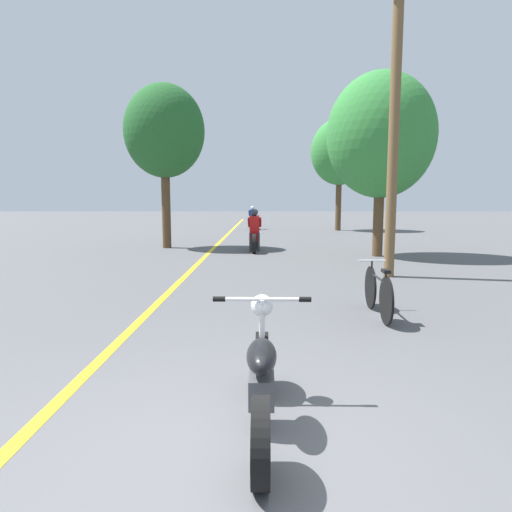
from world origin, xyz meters
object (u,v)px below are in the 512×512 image
Objects in this scene: motorcycle_rider_far at (252,221)px; roadside_tree_right_far at (340,152)px; bicycle_parked at (378,292)px; roadside_tree_left at (164,132)px; utility_pole at (395,111)px; roadside_tree_right_near at (381,136)px; motorcycle_foreground at (262,377)px; motorcycle_rider_lead at (255,235)px.

roadside_tree_right_far is at bearing -8.53° from motorcycle_rider_far.
roadside_tree_left is at bearing 118.93° from bicycle_parked.
roadside_tree_right_far reaches higher than roadside_tree_left.
utility_pole is at bearing 72.41° from bicycle_parked.
motorcycle_foreground is at bearing -108.23° from roadside_tree_right_near.
roadside_tree_left is 11.89m from bicycle_parked.
roadside_tree_right_far is 3.11× the size of motorcycle_rider_lead.
roadside_tree_right_far is 19.74m from bicycle_parked.
roadside_tree_right_near is at bearing -18.20° from motorcycle_rider_lead.
bicycle_parked is (-1.16, -3.66, -3.44)m from utility_pole.
motorcycle_rider_lead is at bearing 161.80° from roadside_tree_right_near.
utility_pole is 8.50m from motorcycle_foreground.
bicycle_parked is at bearing -103.68° from roadside_tree_right_near.
roadside_tree_right_near is 13.54m from motorcycle_rider_far.
motorcycle_foreground is (-4.23, -22.71, -3.98)m from roadside_tree_right_far.
utility_pole reaches higher than motorcycle_foreground.
bicycle_parked is at bearing 62.90° from motorcycle_foreground.
motorcycle_foreground is 23.46m from motorcycle_rider_far.
roadside_tree_right_far is (0.60, 11.67, 0.63)m from roadside_tree_right_near.
roadside_tree_right_near reaches higher than motorcycle_rider_far.
roadside_tree_right_far is at bearing 87.08° from roadside_tree_right_near.
bicycle_parked is (-1.83, -7.50, -3.39)m from roadside_tree_right_near.
bicycle_parked is (5.44, -9.85, -3.85)m from roadside_tree_left.
roadside_tree_right_far is 3.11× the size of motorcycle_foreground.
utility_pole is 5.15m from bicycle_parked.
utility_pole reaches higher than motorcycle_rider_far.
motorcycle_rider_far is (-3.66, 16.25, -3.30)m from utility_pole.
motorcycle_rider_far is 1.18× the size of bicycle_parked.
bicycle_parked is (2.14, -8.81, -0.18)m from motorcycle_rider_lead.
roadside_tree_right_far reaches higher than motorcycle_rider_lead.
utility_pole reaches higher than bicycle_parked.
roadside_tree_left is 14.39m from motorcycle_foreground.
bicycle_parked is at bearing -97.20° from roadside_tree_right_far.
roadside_tree_right_far is at bearing 66.24° from motorcycle_rider_lead.
roadside_tree_left is at bearing 162.56° from motorcycle_rider_lead.
motorcycle_foreground is (-3.64, -11.04, -3.35)m from roadside_tree_right_near.
roadside_tree_right_near is at bearing 80.17° from utility_pole.
roadside_tree_right_near is at bearing -17.86° from roadside_tree_left.
utility_pole reaches higher than motorcycle_rider_lead.
motorcycle_foreground is at bearing -74.82° from roadside_tree_left.
roadside_tree_left is at bearing 162.14° from roadside_tree_right_near.
motorcycle_rider_far is (-4.33, 12.40, -3.25)m from roadside_tree_right_near.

